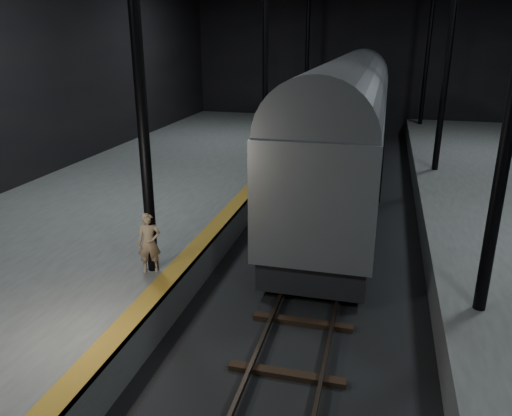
% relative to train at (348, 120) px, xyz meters
% --- Properties ---
extents(ground, '(44.00, 44.00, 0.00)m').
position_rel_train_xyz_m(ground, '(0.00, -7.17, -3.14)').
color(ground, black).
rests_on(ground, ground).
extents(platform_left, '(9.00, 43.80, 1.00)m').
position_rel_train_xyz_m(platform_left, '(-7.50, -7.17, -2.64)').
color(platform_left, '#4D4D4B').
rests_on(platform_left, ground).
extents(tactile_strip, '(0.50, 43.80, 0.01)m').
position_rel_train_xyz_m(tactile_strip, '(-3.25, -7.17, -2.13)').
color(tactile_strip, brown).
rests_on(tactile_strip, platform_left).
extents(track, '(2.40, 43.00, 0.24)m').
position_rel_train_xyz_m(track, '(0.00, -7.17, -3.07)').
color(track, '#3F3328').
rests_on(track, ground).
extents(train, '(3.15, 21.03, 5.62)m').
position_rel_train_xyz_m(train, '(0.00, 0.00, 0.00)').
color(train, '#999CA1').
rests_on(train, ground).
extents(woman, '(0.65, 0.54, 1.54)m').
position_rel_train_xyz_m(woman, '(-3.80, -11.30, -1.37)').
color(woman, '#A28463').
rests_on(woman, platform_left).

